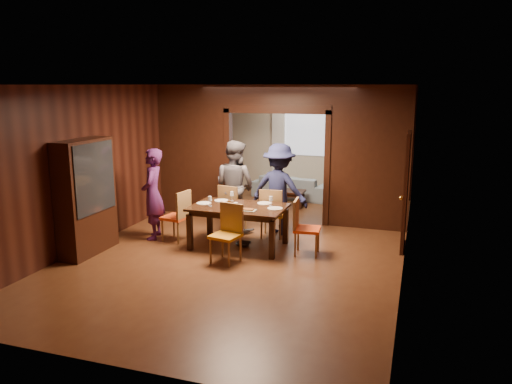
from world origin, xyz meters
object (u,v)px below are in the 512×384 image
(chair_left, at_px, (175,216))
(coffee_table, at_px, (288,198))
(chair_far_r, at_px, (273,212))
(dining_table, at_px, (239,227))
(chair_right, at_px, (307,227))
(hutch, at_px, (86,197))
(person_purple, at_px, (153,194))
(person_navy, at_px, (279,189))
(chair_near, at_px, (225,234))
(chair_far_l, at_px, (233,208))
(sofa, at_px, (292,187))
(person_grey, at_px, (235,186))

(chair_left, bearing_deg, coffee_table, 166.72)
(coffee_table, height_order, chair_far_r, chair_far_r)
(dining_table, height_order, coffee_table, dining_table)
(chair_right, distance_m, hutch, 3.85)
(person_purple, bearing_deg, person_navy, 97.81)
(chair_left, distance_m, chair_near, 1.56)
(chair_right, bearing_deg, chair_left, 84.71)
(chair_left, height_order, chair_near, same)
(chair_right, distance_m, chair_near, 1.45)
(chair_far_l, distance_m, chair_far_r, 0.85)
(coffee_table, xyz_separation_m, chair_left, (-1.33, -3.27, 0.28))
(chair_far_r, xyz_separation_m, chair_near, (-0.34, -1.61, 0.00))
(person_purple, height_order, chair_far_l, person_purple)
(sofa, relative_size, chair_far_r, 2.06)
(chair_near, bearing_deg, sofa, 103.00)
(chair_left, relative_size, hutch, 0.48)
(sofa, bearing_deg, person_grey, 92.37)
(chair_far_r, bearing_deg, sofa, -87.19)
(dining_table, height_order, chair_near, chair_near)
(person_purple, distance_m, chair_near, 2.01)
(person_navy, relative_size, chair_near, 1.85)
(person_navy, relative_size, dining_table, 1.06)
(chair_far_l, distance_m, hutch, 2.83)
(sofa, distance_m, chair_near, 5.06)
(person_navy, height_order, dining_table, person_navy)
(person_navy, xyz_separation_m, chair_near, (-0.39, -1.88, -0.41))
(chair_near, bearing_deg, hutch, -161.72)
(person_navy, distance_m, hutch, 3.59)
(chair_right, relative_size, chair_near, 1.00)
(chair_far_l, bearing_deg, person_purple, 44.89)
(coffee_table, xyz_separation_m, chair_far_r, (0.34, -2.47, 0.28))
(chair_far_l, bearing_deg, chair_far_r, -174.39)
(chair_near, bearing_deg, dining_table, 106.32)
(chair_far_r, relative_size, hutch, 0.48)
(chair_left, distance_m, hutch, 1.66)
(coffee_table, xyz_separation_m, chair_far_l, (-0.50, -2.39, 0.28))
(chair_far_r, xyz_separation_m, hutch, (-2.80, -1.91, 0.52))
(dining_table, distance_m, chair_near, 0.84)
(chair_far_r, bearing_deg, hutch, 29.00)
(coffee_table, bearing_deg, chair_right, -69.89)
(chair_far_r, bearing_deg, chair_left, 20.22)
(chair_near, bearing_deg, coffee_table, 101.29)
(person_grey, bearing_deg, hutch, 65.94)
(chair_far_l, height_order, chair_far_r, same)
(coffee_table, relative_size, chair_near, 0.82)
(person_purple, bearing_deg, chair_right, 71.82)
(coffee_table, xyz_separation_m, chair_near, (-0.00, -4.08, 0.28))
(dining_table, height_order, hutch, hutch)
(coffee_table, bearing_deg, sofa, 98.74)
(sofa, relative_size, coffee_table, 2.50)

